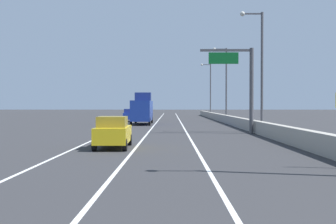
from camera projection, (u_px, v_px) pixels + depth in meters
The scene contains 13 objects.
ground_plane at pixel (170, 120), 68.34m from camera, with size 320.00×320.00×0.00m, color #2D2D30.
lane_stripe_left at pixel (132, 123), 59.38m from camera, with size 0.16×130.00×0.00m, color silver.
lane_stripe_center at pixel (156, 123), 59.36m from camera, with size 0.16×130.00×0.00m, color silver.
lane_stripe_right at pixel (181, 123), 59.33m from camera, with size 0.16×130.00×0.00m, color silver.
jersey_barrier_right at pixel (243, 123), 44.28m from camera, with size 0.60×120.00×1.10m, color #9E998E.
overhead_sign_gantry at pixel (243, 80), 36.51m from camera, with size 4.68×0.36×7.50m.
lamp_post_right_second at pixel (259, 64), 38.10m from camera, with size 2.14×0.44×11.05m.
lamp_post_right_third at pixel (225, 80), 62.10m from camera, with size 2.14×0.44×11.05m.
lamp_post_right_fourth at pixel (209, 87), 86.10m from camera, with size 2.14×0.44×11.05m.
car_yellow_0 at pixel (113, 132), 24.20m from camera, with size 1.96×4.30×1.85m.
car_blue_1 at pixel (130, 115), 63.64m from camera, with size 1.83×4.24×1.92m.
car_red_2 at pixel (139, 113), 82.17m from camera, with size 1.96×4.71×2.03m.
box_truck at pixel (142, 110), 54.25m from camera, with size 2.47×8.45×4.16m.
Camera 1 is at (0.05, -4.31, 2.51)m, focal length 44.65 mm.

